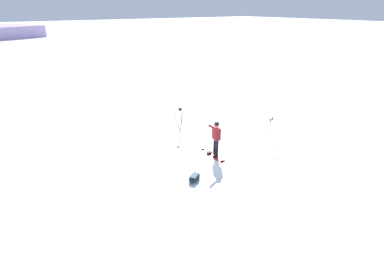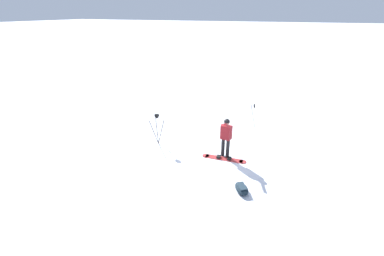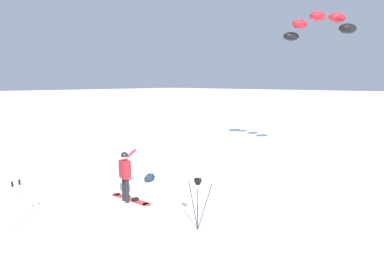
% 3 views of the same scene
% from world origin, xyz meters
% --- Properties ---
extents(ground_plane, '(300.00, 300.00, 0.00)m').
position_xyz_m(ground_plane, '(0.00, 0.00, 0.00)').
color(ground_plane, white).
extents(snowboarder, '(0.71, 0.46, 1.68)m').
position_xyz_m(snowboarder, '(0.03, 0.50, 1.01)').
color(snowboarder, black).
rests_on(snowboarder, ground_plane).
extents(snowboard, '(0.40, 1.79, 0.10)m').
position_xyz_m(snowboard, '(0.23, 0.53, 0.02)').
color(snowboard, '#B23333').
rests_on(snowboard, ground_plane).
extents(gear_bag_large, '(0.79, 0.70, 0.23)m').
position_xyz_m(gear_bag_large, '(2.02, 1.64, 0.12)').
color(gear_bag_large, '#192833').
rests_on(gear_bag_large, ground_plane).
extents(camera_tripod, '(0.65, 0.67, 1.41)m').
position_xyz_m(camera_tripod, '(0.06, -2.58, 1.00)').
color(camera_tripod, '#262628').
rests_on(camera_tripod, ground_plane).
extents(ski_poles, '(0.27, 0.38, 1.30)m').
position_xyz_m(ski_poles, '(-3.06, 1.04, 0.86)').
color(ski_poles, gray).
rests_on(ski_poles, ground_plane).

